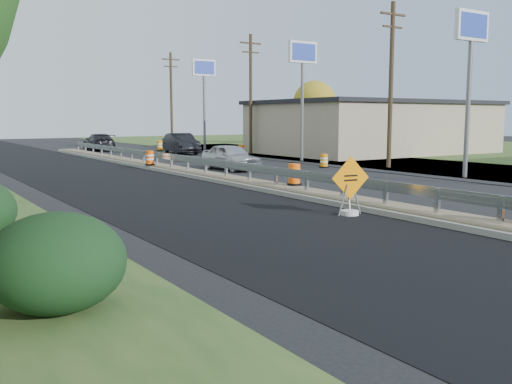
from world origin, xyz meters
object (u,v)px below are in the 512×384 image
barrel_shoulder_mid (241,151)px  car_silver (231,157)px  caution_sign (350,201)px  barrel_shoulder_far (160,146)px  barrel_median_far (150,158)px  barrel_shoulder_near (324,161)px  car_dark_far (99,142)px  barrel_median_mid (294,175)px  car_dark_mid (181,143)px

barrel_shoulder_mid → car_silver: size_ratio=0.21×
caution_sign → barrel_shoulder_far: size_ratio=1.96×
barrel_median_far → barrel_shoulder_far: 18.18m
barrel_shoulder_near → car_silver: 5.61m
barrel_median_far → car_dark_far: bearing=80.3°
caution_sign → barrel_median_mid: 5.92m
barrel_median_mid → barrel_shoulder_far: bearing=77.0°
barrel_median_far → barrel_shoulder_near: barrel_median_far is taller
barrel_shoulder_near → car_silver: (-5.34, 1.67, 0.34)m
car_silver → car_dark_far: car_dark_far is taller
barrel_shoulder_near → barrel_shoulder_mid: 10.59m
barrel_median_mid → barrel_shoulder_far: barrel_median_mid is taller
barrel_shoulder_mid → car_dark_mid: bearing=111.0°
caution_sign → barrel_median_far: 17.77m
barrel_median_mid → barrel_shoulder_near: 10.99m
barrel_shoulder_near → car_silver: car_silver is taller
barrel_shoulder_mid → car_dark_far: size_ratio=0.17×
car_dark_mid → car_dark_far: size_ratio=0.97×
barrel_shoulder_far → car_dark_far: (-4.35, 3.34, 0.32)m
caution_sign → barrel_shoulder_mid: (10.72, 23.75, -0.03)m
car_dark_mid → barrel_shoulder_mid: bearing=-61.4°
caution_sign → barrel_shoulder_mid: caution_sign is taller
caution_sign → barrel_shoulder_far: bearing=84.0°
barrel_shoulder_mid → barrel_shoulder_far: (-2.02, 10.45, 0.01)m
car_dark_mid → car_dark_far: (-4.17, 8.06, -0.08)m
barrel_shoulder_near → barrel_shoulder_far: size_ratio=0.89×
barrel_shoulder_mid → barrel_shoulder_far: barrel_shoulder_far is taller
caution_sign → barrel_shoulder_near: bearing=61.3°
barrel_shoulder_far → car_dark_far: size_ratio=0.17×
barrel_median_mid → barrel_shoulder_mid: (8.65, 18.21, -0.22)m
barrel_median_mid → car_dark_mid: car_dark_mid is taller
barrel_shoulder_near → barrel_median_mid: bearing=-135.9°
barrel_median_mid → caution_sign: bearing=-110.5°
car_silver → car_dark_mid: 15.14m
barrel_median_far → barrel_shoulder_far: barrel_median_far is taller
car_dark_mid → barrel_shoulder_near: bearing=-77.3°
barrel_shoulder_mid → caution_sign: bearing=-114.3°
barrel_median_mid → barrel_shoulder_mid: bearing=64.6°
barrel_median_mid → barrel_median_far: bearing=95.2°
barrel_shoulder_far → barrel_shoulder_near: bearing=-86.6°
car_dark_mid → barrel_median_far: bearing=-115.1°
barrel_median_mid → car_dark_far: size_ratio=0.16×
caution_sign → barrel_median_mid: caution_sign is taller
car_dark_far → caution_sign: bearing=90.0°
barrel_median_mid → barrel_shoulder_near: (7.88, 7.65, -0.25)m
barrel_shoulder_far → barrel_median_far: bearing=-115.2°
barrel_shoulder_near → barrel_shoulder_mid: size_ratio=0.91×
barrel_median_mid → car_dark_mid: size_ratio=0.17×
barrel_shoulder_mid → car_silver: (-6.11, -8.89, 0.31)m
barrel_median_far → car_dark_mid: (7.55, 11.74, 0.21)m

